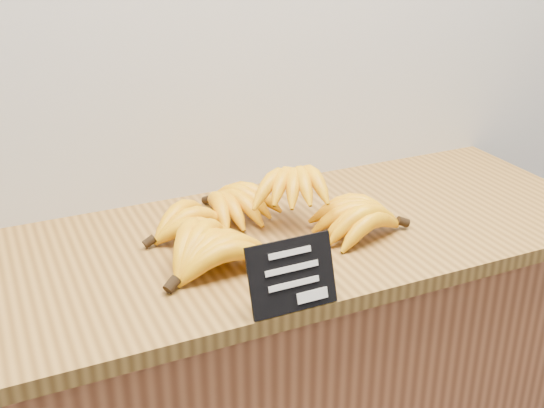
# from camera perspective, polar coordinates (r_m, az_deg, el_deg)

# --- Properties ---
(counter_top) EXTENTS (1.46, 0.54, 0.03)m
(counter_top) POSITION_cam_1_polar(r_m,az_deg,el_deg) (1.35, -0.89, -3.28)
(counter_top) COLOR olive
(counter_top) RESTS_ON counter
(chalkboard_sign) EXTENTS (0.15, 0.04, 0.11)m
(chalkboard_sign) POSITION_cam_1_polar(r_m,az_deg,el_deg) (1.09, 1.69, -5.99)
(chalkboard_sign) COLOR black
(chalkboard_sign) RESTS_ON counter_top
(banana_pile) EXTENTS (0.51, 0.39, 0.11)m
(banana_pile) POSITION_cam_1_polar(r_m,az_deg,el_deg) (1.32, -1.34, -1.16)
(banana_pile) COLOR #EDAA09
(banana_pile) RESTS_ON counter_top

